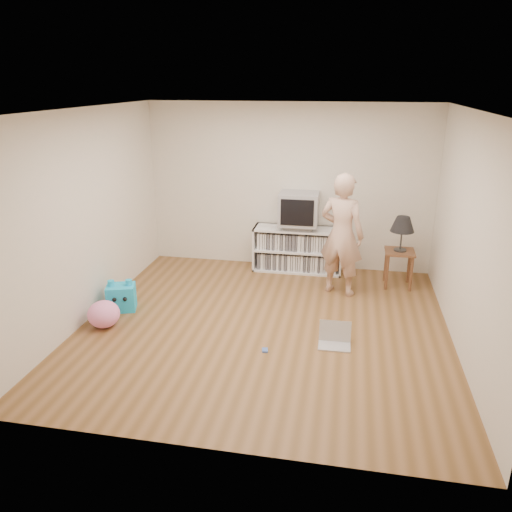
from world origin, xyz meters
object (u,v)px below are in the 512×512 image
Objects in this scene: table_lamp at (403,225)px; plush_blue at (121,297)px; media_unit at (298,249)px; plush_pink at (104,314)px; side_table at (399,259)px; crt_tv at (299,209)px; person at (342,235)px; dvd_deck at (298,226)px; laptop at (335,339)px.

table_lamp is 4.05m from plush_blue.
media_unit is 3.23m from plush_pink.
side_table is 3.98m from plush_blue.
crt_tv is at bearing 48.15° from plush_pink.
table_lamp is at bearing -13.47° from crt_tv.
person reaches higher than plush_blue.
side_table is 4.20m from plush_pink.
dvd_deck is 2.91m from plush_blue.
dvd_deck is 1.61m from side_table.
side_table is at bearing 4.86° from plush_blue.
crt_tv is 3.32m from plush_pink.
media_unit reaches higher than plush_blue.
dvd_deck is (0.00, -0.02, 0.39)m from media_unit.
crt_tv reaches higher than plush_pink.
dvd_deck is 1.59m from table_lamp.
side_table reaches higher than plush_pink.
person is 1.72m from laptop.
laptop is at bearing -113.51° from table_lamp.
table_lamp is 4.27m from plush_pink.
dvd_deck reaches higher than plush_blue.
person reaches higher than laptop.
media_unit is at bearing 90.00° from dvd_deck.
laptop is (0.69, -2.30, -0.67)m from dvd_deck.
plush_blue is (-2.14, -1.89, -0.84)m from crt_tv.
table_lamp is (1.53, -0.39, 0.59)m from media_unit.
crt_tv is at bearing 166.53° from side_table.
plush_pink is (-2.83, -0.09, 0.10)m from laptop.
table_lamp is 0.95m from person.
dvd_deck is at bearing -90.00° from media_unit.
person is at bearing 89.13° from laptop.
laptop is at bearing -73.29° from crt_tv.
plush_blue is (-3.67, -1.53, -0.76)m from table_lamp.
dvd_deck reaches higher than plush_pink.
person is at bearing -48.76° from crt_tv.
table_lamp is at bearing 4.86° from plush_blue.
plush_blue is at bearing 41.92° from person.
crt_tv is 1.05m from person.
table_lamp is at bearing -13.59° from dvd_deck.
table_lamp reaches higher than plush_blue.
laptop is at bearing 1.89° from plush_pink.
plush_blue reaches higher than laptop.
table_lamp is 1.31× the size of plush_pink.
side_table is at bearing -14.14° from media_unit.
dvd_deck reaches higher than laptop.
table_lamp is (1.53, -0.37, -0.08)m from crt_tv.
crt_tv is at bearing -28.33° from person.
person is at bearing -48.88° from dvd_deck.
person reaches higher than side_table.
plush_blue is 1.10× the size of plush_pink.
crt_tv is 1.39× the size of plush_blue.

